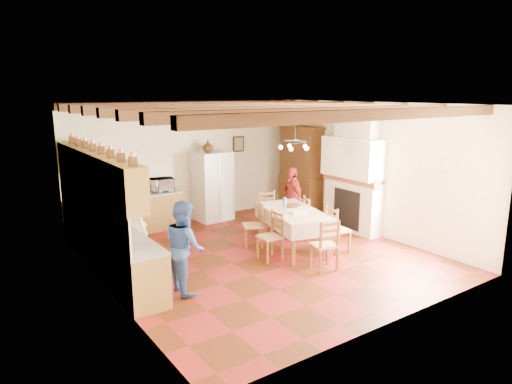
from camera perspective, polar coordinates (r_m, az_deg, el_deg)
floor at (r=9.23m, az=0.55°, el=-8.07°), size 6.00×6.50×0.02m
ceiling at (r=8.64m, az=0.60°, el=11.03°), size 6.00×6.50×0.02m
wall_back at (r=11.59m, az=-8.78°, el=3.76°), size 6.00×0.02×3.00m
wall_front at (r=6.50m, az=17.41°, el=-3.55°), size 6.00×0.02×3.00m
wall_left at (r=7.53m, az=-18.51°, el=-1.46°), size 0.02×6.50×3.00m
wall_right at (r=10.80m, az=13.76°, el=2.91°), size 0.02×6.50×3.00m
ceiling_beams at (r=8.64m, az=0.59°, el=10.36°), size 6.00×6.30×0.16m
lower_cabinets_left at (r=8.88m, az=-18.04°, el=-6.54°), size 0.60×4.30×0.86m
lower_cabinets_back at (r=10.94m, az=-15.19°, el=-2.78°), size 2.30×0.60×0.86m
countertop_left at (r=8.74m, az=-18.24°, el=-3.75°), size 0.62×4.30×0.04m
countertop_back at (r=10.84m, az=-15.32°, el=-0.49°), size 2.34×0.62×0.04m
backsplash_left at (r=8.59m, az=-20.20°, el=-1.96°), size 0.03×4.30×0.60m
backsplash_back at (r=11.04m, az=-15.91°, el=1.41°), size 2.30×0.03×0.60m
upper_cabinets at (r=8.50m, az=-19.48°, el=2.42°), size 0.35×4.20×0.70m
fireplace at (r=10.74m, az=11.90°, el=2.41°), size 0.56×1.60×2.80m
wall_picture at (r=12.26m, az=-2.22°, el=6.02°), size 0.34×0.03×0.42m
refrigerator at (r=11.64m, az=-5.49°, el=0.76°), size 0.92×0.78×1.75m
hutch at (r=12.12m, az=5.63°, el=2.66°), size 0.56×1.30×2.35m
dining_table at (r=9.47m, az=4.68°, el=-2.77°), size 1.40×2.07×0.83m
chandelier at (r=9.19m, az=4.85°, el=6.32°), size 0.47×0.47×0.03m
chair_left_near at (r=8.91m, az=1.75°, el=-5.50°), size 0.42×0.44×0.96m
chair_left_far at (r=9.64m, az=-0.42°, el=-4.08°), size 0.54×0.55×0.96m
chair_right_near at (r=9.49m, az=10.20°, el=-4.57°), size 0.45×0.47×0.96m
chair_right_far at (r=10.22m, az=7.20°, el=-3.23°), size 0.53×0.54×0.96m
chair_end_near at (r=8.53m, az=8.54°, el=-6.46°), size 0.50×0.48×0.96m
chair_end_far at (r=10.56m, az=1.72°, el=-2.61°), size 0.50×0.49×0.96m
person_man at (r=8.31m, az=-14.75°, el=-4.82°), size 0.47×0.64×1.64m
person_woman_blue at (r=7.54m, az=-8.95°, el=-6.75°), size 0.63×0.78×1.53m
person_woman_red at (r=10.93m, az=4.53°, el=-0.71°), size 0.53×0.92×1.48m
microwave at (r=11.06m, az=-11.70°, el=0.89°), size 0.62×0.48×0.31m
fridge_vase at (r=11.43m, az=-6.04°, el=5.73°), size 0.35×0.35×0.30m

